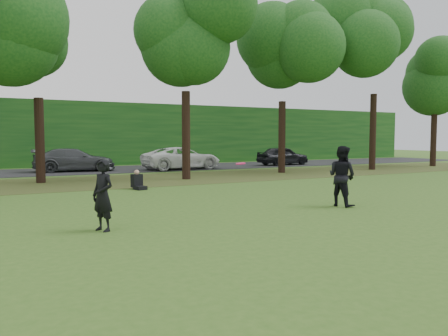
% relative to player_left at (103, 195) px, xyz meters
% --- Properties ---
extents(ground, '(120.00, 120.00, 0.00)m').
position_rel_player_left_xyz_m(ground, '(2.75, -1.35, -0.85)').
color(ground, '#345A1C').
rests_on(ground, ground).
extents(leaf_litter, '(60.00, 7.00, 0.01)m').
position_rel_player_left_xyz_m(leaf_litter, '(2.75, 11.65, -0.84)').
color(leaf_litter, '#4F431C').
rests_on(leaf_litter, ground).
extents(street, '(70.00, 7.00, 0.02)m').
position_rel_player_left_xyz_m(street, '(2.75, 19.65, -0.84)').
color(street, black).
rests_on(street, ground).
extents(far_hedge, '(70.00, 3.00, 5.00)m').
position_rel_player_left_xyz_m(far_hedge, '(2.75, 25.65, 1.65)').
color(far_hedge, '#144617').
rests_on(far_hedge, ground).
extents(player_left, '(0.65, 0.73, 1.69)m').
position_rel_player_left_xyz_m(player_left, '(0.00, 0.00, 0.00)').
color(player_left, black).
rests_on(player_left, ground).
extents(player_right, '(0.93, 1.09, 1.94)m').
position_rel_player_left_xyz_m(player_right, '(7.63, 0.22, 0.12)').
color(player_right, black).
rests_on(player_right, ground).
extents(parked_cars, '(35.53, 4.29, 1.52)m').
position_rel_player_left_xyz_m(parked_cars, '(3.31, 18.22, -0.08)').
color(parked_cars, black).
rests_on(parked_cars, street).
extents(frisbee, '(0.38, 0.38, 0.06)m').
position_rel_player_left_xyz_m(frisbee, '(3.86, 0.21, 0.64)').
color(frisbee, '#F0145D').
rests_on(frisbee, ground).
extents(seated_person, '(0.55, 0.80, 0.83)m').
position_rel_player_left_xyz_m(seated_person, '(3.16, 7.77, -0.53)').
color(seated_person, black).
rests_on(seated_person, ground).
extents(tree_line, '(55.30, 7.90, 12.31)m').
position_rel_player_left_xyz_m(tree_line, '(2.41, 11.59, 7.00)').
color(tree_line, black).
rests_on(tree_line, ground).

